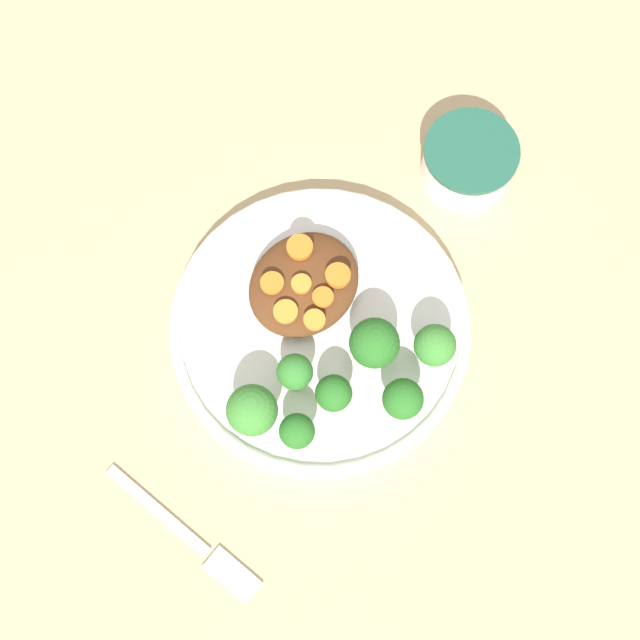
{
  "coord_description": "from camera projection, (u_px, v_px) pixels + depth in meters",
  "views": [
    {
      "loc": [
        -0.17,
        0.19,
        0.82
      ],
      "look_at": [
        0.0,
        0.0,
        0.04
      ],
      "focal_mm": 50.0,
      "sensor_mm": 36.0,
      "label": 1
    }
  ],
  "objects": [
    {
      "name": "ground_plane",
      "position": [
        320.0,
        332.0,
        0.86
      ],
      "size": [
        4.0,
        4.0,
        0.0
      ],
      "primitive_type": "plane",
      "color": "tan"
    },
    {
      "name": "plate",
      "position": [
        320.0,
        327.0,
        0.85
      ],
      "size": [
        0.29,
        0.29,
        0.03
      ],
      "color": "white",
      "rests_on": "ground_plane"
    },
    {
      "name": "dip_bowl",
      "position": [
        470.0,
        160.0,
        0.89
      ],
      "size": [
        0.09,
        0.09,
        0.05
      ],
      "color": "white",
      "rests_on": "ground_plane"
    },
    {
      "name": "stew_mound",
      "position": [
        304.0,
        284.0,
        0.84
      ],
      "size": [
        0.1,
        0.11,
        0.03
      ],
      "primitive_type": "ellipsoid",
      "color": "#5B3319",
      "rests_on": "plate"
    },
    {
      "name": "broccoli_floret_0",
      "position": [
        374.0,
        344.0,
        0.8
      ],
      "size": [
        0.05,
        0.05,
        0.06
      ],
      "color": "#7FA85B",
      "rests_on": "plate"
    },
    {
      "name": "broccoli_floret_1",
      "position": [
        334.0,
        394.0,
        0.79
      ],
      "size": [
        0.03,
        0.03,
        0.05
      ],
      "color": "#759E51",
      "rests_on": "plate"
    },
    {
      "name": "broccoli_floret_2",
      "position": [
        403.0,
        400.0,
        0.78
      ],
      "size": [
        0.04,
        0.04,
        0.05
      ],
      "color": "#7FA85B",
      "rests_on": "plate"
    },
    {
      "name": "broccoli_floret_3",
      "position": [
        297.0,
        432.0,
        0.78
      ],
      "size": [
        0.03,
        0.03,
        0.05
      ],
      "color": "#759E51",
      "rests_on": "plate"
    },
    {
      "name": "broccoli_floret_4",
      "position": [
        252.0,
        410.0,
        0.78
      ],
      "size": [
        0.05,
        0.05,
        0.06
      ],
      "color": "#7FA85B",
      "rests_on": "plate"
    },
    {
      "name": "broccoli_floret_5",
      "position": [
        295.0,
        373.0,
        0.8
      ],
      "size": [
        0.03,
        0.03,
        0.05
      ],
      "color": "#7FA85B",
      "rests_on": "plate"
    },
    {
      "name": "broccoli_floret_6",
      "position": [
        435.0,
        346.0,
        0.8
      ],
      "size": [
        0.04,
        0.04,
        0.05
      ],
      "color": "#7FA85B",
      "rests_on": "plate"
    },
    {
      "name": "carrot_slice_0",
      "position": [
        338.0,
        275.0,
        0.82
      ],
      "size": [
        0.02,
        0.02,
        0.01
      ],
      "primitive_type": "cylinder",
      "color": "orange",
      "rests_on": "stew_mound"
    },
    {
      "name": "carrot_slice_1",
      "position": [
        300.0,
        247.0,
        0.83
      ],
      "size": [
        0.02,
        0.02,
        0.01
      ],
      "primitive_type": "cylinder",
      "color": "orange",
      "rests_on": "stew_mound"
    },
    {
      "name": "carrot_slice_2",
      "position": [
        301.0,
        284.0,
        0.82
      ],
      "size": [
        0.02,
        0.02,
        0.01
      ],
      "primitive_type": "cylinder",
      "color": "orange",
      "rests_on": "stew_mound"
    },
    {
      "name": "carrot_slice_3",
      "position": [
        313.0,
        318.0,
        0.81
      ],
      "size": [
        0.02,
        0.02,
        0.0
      ],
      "primitive_type": "cylinder",
      "color": "orange",
      "rests_on": "stew_mound"
    },
    {
      "name": "carrot_slice_4",
      "position": [
        272.0,
        283.0,
        0.82
      ],
      "size": [
        0.02,
        0.02,
        0.0
      ],
      "primitive_type": "cylinder",
      "color": "orange",
      "rests_on": "stew_mound"
    },
    {
      "name": "carrot_slice_5",
      "position": [
        286.0,
        312.0,
        0.81
      ],
      "size": [
        0.02,
        0.02,
        0.0
      ],
      "primitive_type": "cylinder",
      "color": "orange",
      "rests_on": "stew_mound"
    },
    {
      "name": "carrot_slice_6",
      "position": [
        323.0,
        297.0,
        0.81
      ],
      "size": [
        0.02,
        0.02,
        0.0
      ],
      "primitive_type": "cylinder",
      "color": "orange",
      "rests_on": "stew_mound"
    },
    {
      "name": "fork",
      "position": [
        197.0,
        544.0,
        0.8
      ],
      "size": [
        0.17,
        0.03,
        0.01
      ],
      "rotation": [
        0.0,
        0.0,
        9.46
      ],
      "color": "#B8B8B8",
      "rests_on": "ground_plane"
    }
  ]
}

